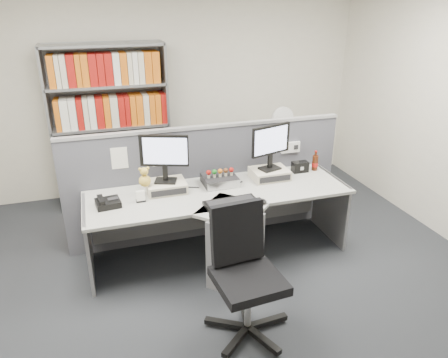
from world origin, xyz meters
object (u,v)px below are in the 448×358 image
object	(u,v)px
monitor_right	(271,143)
desk_fan	(282,122)
shelving_unit	(111,129)
desk	(226,225)
cola_bottle	(315,163)
desk_calendar	(141,197)
filing_cabinet	(279,170)
desk_phone	(107,203)
mouse	(263,201)
desktop_pc	(220,180)
office_chair	(244,269)
speaker	(300,167)
monitor_left	(164,154)
keyboard	(231,202)

from	to	relation	value
monitor_right	desk_fan	world-z (taller)	monitor_right
monitor_right	shelving_unit	bearing A→B (deg)	135.79
desk	cola_bottle	size ratio (longest dim) A/B	11.63
desk_calendar	filing_cabinet	size ratio (longest dim) A/B	0.15
filing_cabinet	desk_fan	distance (m)	0.67
desk_phone	mouse	bearing A→B (deg)	-14.99
desktop_pc	office_chair	world-z (taller)	office_chair
desktop_pc	mouse	bearing A→B (deg)	-64.62
desk_fan	office_chair	bearing A→B (deg)	-120.34
speaker	shelving_unit	size ratio (longest dim) A/B	0.09
monitor_right	filing_cabinet	xyz separation A→B (m)	(0.59, 1.02, -0.75)
desk	desk_phone	xyz separation A→B (m)	(-1.07, 0.22, 0.30)
desk	monitor_left	world-z (taller)	monitor_left
desk_calendar	keyboard	bearing A→B (deg)	-20.96
desk_phone	cola_bottle	world-z (taller)	cola_bottle
desk_phone	cola_bottle	xyz separation A→B (m)	(2.24, 0.23, 0.05)
monitor_right	desk_phone	xyz separation A→B (m)	(-1.67, -0.17, -0.35)
mouse	office_chair	bearing A→B (deg)	-121.65
shelving_unit	cola_bottle	bearing A→B (deg)	-34.13
monitor_right	speaker	size ratio (longest dim) A/B	2.74
keyboard	desk_fan	size ratio (longest dim) A/B	1.01
desk	office_chair	xyz separation A→B (m)	(-0.12, -0.86, 0.10)
speaker	desk_fan	xyz separation A→B (m)	(0.21, 0.95, 0.24)
desktop_pc	desk_calendar	xyz separation A→B (m)	(-0.82, -0.16, 0.00)
monitor_left	speaker	size ratio (longest dim) A/B	2.74
shelving_unit	office_chair	world-z (taller)	shelving_unit
cola_bottle	office_chair	size ratio (longest dim) A/B	0.22
monitor_right	keyboard	world-z (taller)	monitor_right
filing_cabinet	desk_fan	size ratio (longest dim) A/B	1.39
keyboard	filing_cabinet	xyz separation A→B (m)	(1.17, 1.48, -0.39)
keyboard	speaker	size ratio (longest dim) A/B	2.92
monitor_right	desktop_pc	size ratio (longest dim) A/B	1.41
desk_calendar	speaker	distance (m)	1.77
keyboard	desk_calendar	size ratio (longest dim) A/B	4.76
keyboard	desk_phone	world-z (taller)	desk_phone
desk_fan	cola_bottle	bearing A→B (deg)	-91.67
keyboard	monitor_right	bearing A→B (deg)	38.43
desk	filing_cabinet	size ratio (longest dim) A/B	3.71
desk_fan	desk_calendar	bearing A→B (deg)	-149.13
desk_calendar	desk_fan	distance (m)	2.30
desk_calendar	speaker	size ratio (longest dim) A/B	0.61
desk	monitor_right	world-z (taller)	monitor_right
monitor_left	mouse	xyz separation A→B (m)	(0.81, -0.54, -0.37)
desk_phone	filing_cabinet	xyz separation A→B (m)	(2.27, 1.18, -0.40)
speaker	desk_calendar	bearing A→B (deg)	-172.89
desk_calendar	shelving_unit	xyz separation A→B (m)	(-0.14, 1.62, 0.21)
cola_bottle	filing_cabinet	size ratio (longest dim) A/B	0.32
monitor_left	desk_phone	bearing A→B (deg)	-163.84
keyboard	speaker	xyz separation A→B (m)	(0.97, 0.52, 0.04)
office_chair	monitor_right	bearing A→B (deg)	59.65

